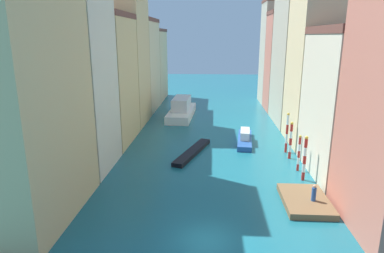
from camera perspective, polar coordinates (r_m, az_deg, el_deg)
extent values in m
plane|color=#196070|center=(46.26, 3.04, -1.61)|extent=(154.00, 154.00, 0.00)
cube|color=#DBB77A|center=(26.55, -27.22, 5.01)|extent=(6.55, 11.15, 18.75)
cube|color=beige|center=(35.08, -19.50, 10.40)|extent=(6.55, 7.77, 21.83)
cube|color=#DBB77A|center=(43.91, -14.59, 7.24)|extent=(6.55, 9.80, 15.29)
cube|color=brown|center=(43.62, -15.31, 17.68)|extent=(6.68, 10.00, 0.67)
cube|color=#DBB77A|center=(52.85, -11.59, 11.52)|extent=(6.55, 8.90, 20.54)
cube|color=beige|center=(62.65, -9.15, 9.85)|extent=(6.55, 10.72, 15.55)
cube|color=brown|center=(62.47, -9.47, 17.27)|extent=(6.68, 10.94, 0.66)
cube|color=beige|center=(73.37, -7.29, 10.06)|extent=(6.55, 10.75, 14.03)
cube|color=brown|center=(73.12, -7.48, 15.77)|extent=(6.68, 10.96, 0.59)
cube|color=beige|center=(35.61, 24.95, 3.06)|extent=(6.55, 10.57, 13.41)
cube|color=brown|center=(35.01, 26.26, 14.43)|extent=(6.68, 10.78, 0.73)
cube|color=beige|center=(44.49, 20.81, 9.57)|extent=(6.55, 8.59, 19.49)
cube|color=#BCB299|center=(54.41, 17.73, 11.99)|extent=(6.55, 11.19, 22.00)
cube|color=#C6705B|center=(63.79, 15.49, 10.14)|extent=(6.55, 7.09, 16.76)
cube|color=brown|center=(63.73, 16.06, 17.96)|extent=(6.68, 7.23, 0.68)
cube|color=#BCB299|center=(70.96, 14.35, 11.74)|extent=(6.55, 7.52, 19.43)
cube|color=brown|center=(71.17, 14.90, 19.80)|extent=(6.68, 7.67, 0.59)
cube|color=brown|center=(29.67, 18.51, -11.76)|extent=(3.60, 5.46, 0.51)
cylinder|color=#234C93|center=(29.07, 19.82, -10.68)|extent=(0.36, 0.36, 1.11)
sphere|color=tan|center=(28.79, 19.94, -9.45)|extent=(0.26, 0.26, 0.26)
cylinder|color=red|center=(34.01, 18.20, -7.92)|extent=(0.30, 0.30, 0.82)
cylinder|color=white|center=(33.71, 18.31, -6.64)|extent=(0.30, 0.30, 0.82)
cylinder|color=red|center=(33.43, 18.42, -5.34)|extent=(0.30, 0.30, 0.82)
cylinder|color=white|center=(33.17, 18.54, -4.02)|extent=(0.30, 0.30, 0.82)
cylinder|color=red|center=(32.92, 18.66, -2.68)|extent=(0.30, 0.30, 0.82)
sphere|color=gold|center=(32.77, 18.73, -1.80)|extent=(0.33, 0.33, 0.33)
cylinder|color=red|center=(36.15, 17.37, -6.57)|extent=(0.24, 0.24, 0.70)
cylinder|color=white|center=(35.91, 17.46, -5.52)|extent=(0.24, 0.24, 0.70)
cylinder|color=red|center=(35.67, 17.54, -4.46)|extent=(0.24, 0.24, 0.70)
cylinder|color=white|center=(35.45, 17.63, -3.39)|extent=(0.24, 0.24, 0.70)
cylinder|color=red|center=(35.25, 17.72, -2.30)|extent=(0.24, 0.24, 0.70)
sphere|color=gold|center=(35.12, 17.78, -1.60)|extent=(0.27, 0.27, 0.27)
cylinder|color=red|center=(39.33, 16.09, -4.64)|extent=(0.30, 0.30, 0.79)
cylinder|color=white|center=(39.08, 16.18, -3.55)|extent=(0.30, 0.30, 0.79)
cylinder|color=red|center=(38.84, 16.26, -2.45)|extent=(0.30, 0.30, 0.79)
cylinder|color=white|center=(38.62, 16.34, -1.34)|extent=(0.30, 0.30, 0.79)
cylinder|color=red|center=(38.42, 16.43, -0.21)|extent=(0.30, 0.30, 0.79)
sphere|color=gold|center=(38.29, 16.49, 0.53)|extent=(0.33, 0.33, 0.33)
cylinder|color=red|center=(41.21, 15.52, -3.45)|extent=(0.28, 0.28, 1.12)
cylinder|color=white|center=(40.88, 15.63, -1.96)|extent=(0.28, 0.28, 1.12)
cylinder|color=red|center=(40.58, 15.74, -0.45)|extent=(0.28, 0.28, 1.12)
cylinder|color=white|center=(40.30, 15.85, 1.09)|extent=(0.28, 0.28, 1.12)
sphere|color=gold|center=(40.15, 15.92, 2.02)|extent=(0.31, 0.31, 0.31)
cube|color=white|center=(57.10, -1.77, 2.28)|extent=(4.23, 12.16, 1.28)
cube|color=silver|center=(56.76, -1.78, 3.90)|extent=(2.83, 6.42, 2.01)
cube|color=black|center=(39.29, 0.09, -4.29)|extent=(3.98, 9.24, 0.47)
cube|color=#234C93|center=(43.89, 8.87, -2.26)|extent=(2.48, 7.94, 0.64)
cube|color=silver|center=(43.65, 8.91, -1.23)|extent=(1.43, 3.34, 1.01)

